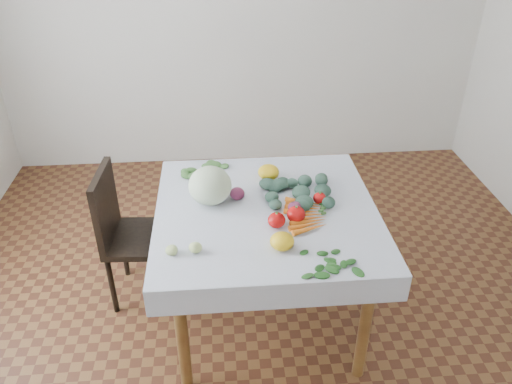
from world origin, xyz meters
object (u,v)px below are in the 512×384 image
heirloom_back (269,172)px  carrot_bunch (305,215)px  chair (126,228)px  cabbage (210,186)px  table (266,225)px

heirloom_back → carrot_bunch: (0.14, -0.39, -0.03)m
chair → cabbage: bearing=-20.0°
chair → cabbage: cabbage is taller
table → chair: chair is taller
table → carrot_bunch: (0.18, -0.09, 0.12)m
cabbage → heirloom_back: cabbage is taller
heirloom_back → carrot_bunch: heirloom_back is taller
cabbage → carrot_bunch: bearing=-21.1°
cabbage → heirloom_back: (0.32, 0.22, -0.06)m
heirloom_back → carrot_bunch: 0.42m
carrot_bunch → cabbage: bearing=158.9°
chair → carrot_bunch: chair is taller
table → cabbage: (-0.28, 0.09, 0.20)m
chair → carrot_bunch: (0.96, -0.36, 0.28)m
chair → heirloom_back: 0.88m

